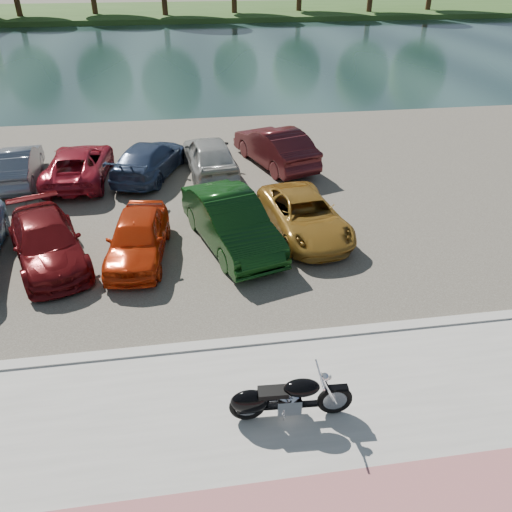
% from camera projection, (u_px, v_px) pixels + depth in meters
% --- Properties ---
extents(ground, '(200.00, 200.00, 0.00)m').
position_uv_depth(ground, '(309.00, 408.00, 9.76)').
color(ground, '#595447').
rests_on(ground, ground).
extents(promenade, '(60.00, 6.00, 0.10)m').
position_uv_depth(promenade, '(323.00, 450.00, 8.89)').
color(promenade, '#9E9C95').
rests_on(promenade, ground).
extents(kerb, '(60.00, 0.30, 0.14)m').
position_uv_depth(kerb, '(289.00, 338.00, 11.41)').
color(kerb, '#9E9C95').
rests_on(kerb, ground).
extents(parking_lot, '(60.00, 18.00, 0.04)m').
position_uv_depth(parking_lot, '(241.00, 185.00, 19.02)').
color(parking_lot, '#443F37').
rests_on(parking_lot, ground).
extents(river, '(120.00, 40.00, 0.00)m').
position_uv_depth(river, '(200.00, 53.00, 43.46)').
color(river, '#1A2F2F').
rests_on(river, ground).
extents(far_bank, '(120.00, 24.00, 0.60)m').
position_uv_depth(far_bank, '(187.00, 11.00, 70.26)').
color(far_bank, '#2A4C1B').
rests_on(far_bank, ground).
extents(motorcycle, '(2.33, 0.75, 1.05)m').
position_uv_depth(motorcycle, '(280.00, 399.00, 9.23)').
color(motorcycle, black).
rests_on(motorcycle, promenade).
extents(car_3, '(3.16, 4.68, 1.26)m').
position_uv_depth(car_3, '(47.00, 242.00, 13.96)').
color(car_3, '#5A0C0F').
rests_on(car_3, parking_lot).
extents(car_4, '(1.92, 3.98, 1.31)m').
position_uv_depth(car_4, '(138.00, 237.00, 14.16)').
color(car_4, red).
rests_on(car_4, parking_lot).
extents(car_5, '(2.86, 4.95, 1.54)m').
position_uv_depth(car_5, '(231.00, 222.00, 14.72)').
color(car_5, black).
rests_on(car_5, parking_lot).
extents(car_6, '(2.55, 4.60, 1.22)m').
position_uv_depth(car_6, '(304.00, 215.00, 15.42)').
color(car_6, '#A06F24').
rests_on(car_6, parking_lot).
extents(car_9, '(1.82, 4.24, 1.36)m').
position_uv_depth(car_9, '(16.00, 165.00, 18.83)').
color(car_9, slate).
rests_on(car_9, parking_lot).
extents(car_10, '(2.28, 4.72, 1.30)m').
position_uv_depth(car_10, '(79.00, 164.00, 19.00)').
color(car_10, maroon).
rests_on(car_10, parking_lot).
extents(car_11, '(3.29, 4.88, 1.31)m').
position_uv_depth(car_11, '(150.00, 159.00, 19.42)').
color(car_11, navy).
rests_on(car_11, parking_lot).
extents(car_12, '(2.24, 4.54, 1.49)m').
position_uv_depth(car_12, '(209.00, 155.00, 19.59)').
color(car_12, '#ABABA6').
rests_on(car_12, parking_lot).
extents(car_13, '(3.02, 4.96, 1.54)m').
position_uv_depth(car_13, '(275.00, 147.00, 20.35)').
color(car_13, '#431114').
rests_on(car_13, parking_lot).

